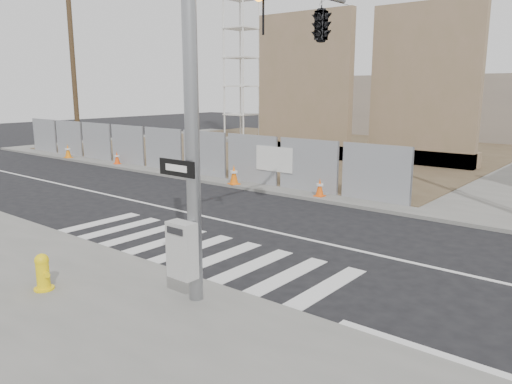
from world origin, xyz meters
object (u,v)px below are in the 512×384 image
Objects in this scene: traffic_cone_a at (68,151)px; traffic_cone_c at (234,175)px; traffic_cone_b at (117,158)px; fire_hydrant at (43,272)px; traffic_cone_d at (320,187)px; crane_tower at (241,15)px; signal_pole at (284,52)px.

traffic_cone_a is 0.96× the size of traffic_cone_c.
traffic_cone_b is at bearing 177.68° from traffic_cone_c.
traffic_cone_c is at bearing 132.71° from fire_hydrant.
traffic_cone_c is 4.01m from traffic_cone_d.
fire_hydrant is 1.10× the size of traffic_cone_d.
traffic_cone_b is (2.04, -12.44, -8.59)m from crane_tower.
signal_pole is 21.00m from traffic_cone_a.
fire_hydrant is at bearing -40.55° from traffic_cone_b.
crane_tower reaches higher than traffic_cone_b.
crane_tower is at bearing 142.81° from fire_hydrant.
fire_hydrant is 0.96× the size of traffic_cone_a.
traffic_cone_a is at bearing 162.26° from signal_pole.
signal_pole is at bearing -17.74° from traffic_cone_a.
traffic_cone_b is 12.45m from traffic_cone_d.
traffic_cone_b is at bearing 156.85° from signal_pole.
fire_hydrant is at bearing -57.61° from crane_tower.
traffic_cone_d reaches higher than traffic_cone_b.
signal_pole is at bearing 78.96° from fire_hydrant.
traffic_cone_a is at bearing -99.26° from crane_tower.
crane_tower is at bearing 129.37° from traffic_cone_c.
traffic_cone_c is at bearing 138.20° from signal_pole.
crane_tower reaches higher than fire_hydrant.
traffic_cone_a is 1.15× the size of traffic_cone_d.
crane_tower is 28.98m from fire_hydrant.
fire_hydrant reaches higher than traffic_cone_d.
traffic_cone_c is at bearing 0.00° from traffic_cone_a.
traffic_cone_b is at bearing 159.86° from fire_hydrant.
traffic_cone_a reaches higher than traffic_cone_d.
fire_hydrant is 11.47m from traffic_cone_c.
signal_pole is 10.42× the size of traffic_cone_d.
fire_hydrant is 16.84m from traffic_cone_b.
fire_hydrant is at bearing -121.45° from signal_pole.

